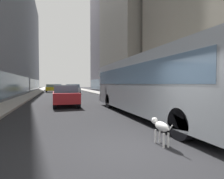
# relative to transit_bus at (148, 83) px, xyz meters

# --- Properties ---
(ground_plane) EXTENTS (120.00, 120.00, 0.00)m
(ground_plane) POSITION_rel_transit_bus_xyz_m (-2.80, 30.37, -1.78)
(ground_plane) COLOR #232326
(sidewalk_left) EXTENTS (2.40, 110.00, 0.15)m
(sidewalk_left) POSITION_rel_transit_bus_xyz_m (-8.50, 30.37, -1.70)
(sidewalk_left) COLOR #9E9991
(sidewalk_left) RESTS_ON ground
(sidewalk_right) EXTENTS (2.40, 110.00, 0.15)m
(sidewalk_right) POSITION_rel_transit_bus_xyz_m (2.90, 30.37, -1.70)
(sidewalk_right) COLOR #9E9991
(sidewalk_right) RESTS_ON ground
(building_left_far) EXTENTS (10.64, 23.51, 22.82)m
(building_left_far) POSITION_rel_transit_bus_xyz_m (-14.70, 40.52, 9.62)
(building_left_far) COLOR slate
(building_left_far) RESTS_ON ground
(building_right_mid) EXTENTS (10.93, 14.26, 26.08)m
(building_right_mid) POSITION_rel_transit_bus_xyz_m (9.10, 18.88, 11.26)
(building_right_mid) COLOR gray
(building_right_mid) RESTS_ON ground
(building_right_far) EXTENTS (8.60, 14.74, 31.23)m
(building_right_far) POSITION_rel_transit_bus_xyz_m (9.10, 34.45, 13.83)
(building_right_far) COLOR slate
(building_right_far) RESTS_ON ground
(transit_bus) EXTENTS (2.78, 11.53, 3.05)m
(transit_bus) POSITION_rel_transit_bus_xyz_m (0.00, 0.00, 0.00)
(transit_bus) COLOR #999EA3
(transit_bus) RESTS_ON ground
(car_red_coupe) EXTENTS (1.85, 4.39, 1.62)m
(car_red_coupe) POSITION_rel_transit_bus_xyz_m (-4.00, 5.89, -0.95)
(car_red_coupe) COLOR red
(car_red_coupe) RESTS_ON ground
(car_white_van) EXTENTS (1.74, 4.51, 1.62)m
(car_white_van) POSITION_rel_transit_bus_xyz_m (-1.60, 32.18, -0.95)
(car_white_van) COLOR silver
(car_white_van) RESTS_ON ground
(car_silver_sedan) EXTENTS (1.92, 4.08, 1.62)m
(car_silver_sedan) POSITION_rel_transit_bus_xyz_m (-1.60, 23.60, -0.95)
(car_silver_sedan) COLOR #B7BABF
(car_silver_sedan) RESTS_ON ground
(car_blue_hatchback) EXTENTS (1.94, 4.62, 1.62)m
(car_blue_hatchback) POSITION_rel_transit_bus_xyz_m (0.00, 37.11, -0.95)
(car_blue_hatchback) COLOR #4C6BB7
(car_blue_hatchback) RESTS_ON ground
(car_yellow_taxi) EXTENTS (1.90, 4.01, 1.62)m
(car_yellow_taxi) POSITION_rel_transit_bus_xyz_m (-5.60, 31.44, -0.96)
(car_yellow_taxi) COLOR yellow
(car_yellow_taxi) RESTS_ON ground
(car_grey_wagon) EXTENTS (1.85, 4.55, 1.62)m
(car_grey_wagon) POSITION_rel_transit_bus_xyz_m (-4.00, 41.27, -0.95)
(car_grey_wagon) COLOR slate
(car_grey_wagon) RESTS_ON ground
(dalmatian_dog) EXTENTS (0.22, 0.96, 0.72)m
(dalmatian_dog) POSITION_rel_transit_bus_xyz_m (-1.94, -4.30, -1.26)
(dalmatian_dog) COLOR white
(dalmatian_dog) RESTS_ON ground
(pedestrian_with_handbag) EXTENTS (0.45, 0.34, 1.69)m
(pedestrian_with_handbag) POSITION_rel_transit_bus_xyz_m (2.72, -0.36, -0.76)
(pedestrian_with_handbag) COLOR #1E1E2D
(pedestrian_with_handbag) RESTS_ON sidewalk_right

